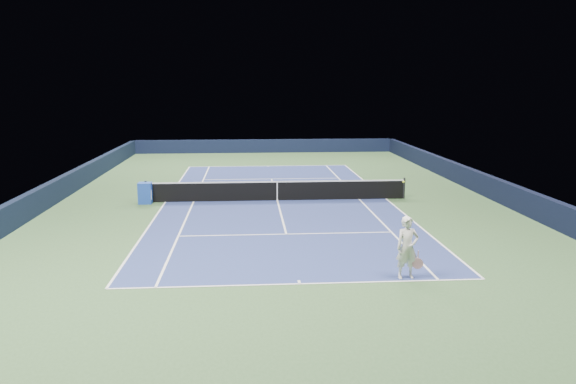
{
  "coord_description": "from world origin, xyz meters",
  "views": [
    {
      "loc": [
        -1.47,
        -27.23,
        5.69
      ],
      "look_at": [
        0.32,
        -3.0,
        1.0
      ],
      "focal_mm": 35.0,
      "sensor_mm": 36.0,
      "label": 1
    }
  ],
  "objects": [
    {
      "name": "service_line_near",
      "position": [
        0.0,
        -6.4,
        0.01
      ],
      "size": [
        8.23,
        0.08,
        0.0
      ],
      "primitive_type": "cube",
      "color": "white",
      "rests_on": "ground"
    },
    {
      "name": "service_line_far",
      "position": [
        0.0,
        6.4,
        0.01
      ],
      "size": [
        8.23,
        0.08,
        0.0
      ],
      "primitive_type": "cube",
      "color": "white",
      "rests_on": "ground"
    },
    {
      "name": "sponsor_cube",
      "position": [
        -6.4,
        -0.24,
        0.51
      ],
      "size": [
        0.65,
        0.57,
        1.02
      ],
      "color": "#1C41AB",
      "rests_on": "ground"
    },
    {
      "name": "wall_far",
      "position": [
        0.0,
        19.82,
        0.55
      ],
      "size": [
        22.0,
        0.35,
        1.1
      ],
      "primitive_type": "cube",
      "color": "black",
      "rests_on": "ground"
    },
    {
      "name": "sideline_doubles_left",
      "position": [
        -5.49,
        0.0,
        0.01
      ],
      "size": [
        0.08,
        23.77,
        0.0
      ],
      "primitive_type": "cube",
      "color": "white",
      "rests_on": "ground"
    },
    {
      "name": "tennis_net",
      "position": [
        0.0,
        0.0,
        0.5
      ],
      "size": [
        12.9,
        0.1,
        1.07
      ],
      "color": "black",
      "rests_on": "ground"
    },
    {
      "name": "center_mark_near",
      "position": [
        0.0,
        -11.73,
        0.01
      ],
      "size": [
        0.08,
        0.3,
        0.0
      ],
      "primitive_type": "cube",
      "color": "white",
      "rests_on": "ground"
    },
    {
      "name": "center_mark_far",
      "position": [
        0.0,
        11.73,
        0.01
      ],
      "size": [
        0.08,
        0.3,
        0.0
      ],
      "primitive_type": "cube",
      "color": "white",
      "rests_on": "ground"
    },
    {
      "name": "ground",
      "position": [
        0.0,
        0.0,
        0.0
      ],
      "size": [
        40.0,
        40.0,
        0.0
      ],
      "primitive_type": "plane",
      "color": "#33522D",
      "rests_on": "ground"
    },
    {
      "name": "sideline_singles_right",
      "position": [
        4.12,
        0.0,
        0.01
      ],
      "size": [
        0.08,
        23.77,
        0.0
      ],
      "primitive_type": "cube",
      "color": "white",
      "rests_on": "ground"
    },
    {
      "name": "center_service_line",
      "position": [
        0.0,
        0.0,
        0.01
      ],
      "size": [
        0.08,
        12.8,
        0.0
      ],
      "primitive_type": "cube",
      "color": "white",
      "rests_on": "ground"
    },
    {
      "name": "wall_left",
      "position": [
        -10.82,
        0.0,
        0.55
      ],
      "size": [
        0.35,
        40.0,
        1.1
      ],
      "primitive_type": "cube",
      "color": "black",
      "rests_on": "ground"
    },
    {
      "name": "tennis_player",
      "position": [
        3.22,
        -11.61,
        0.94
      ],
      "size": [
        0.85,
        1.29,
        2.77
      ],
      "color": "white",
      "rests_on": "ground"
    },
    {
      "name": "baseline_far",
      "position": [
        0.0,
        11.88,
        0.01
      ],
      "size": [
        10.97,
        0.08,
        0.0
      ],
      "primitive_type": "cube",
      "color": "white",
      "rests_on": "ground"
    },
    {
      "name": "baseline_near",
      "position": [
        0.0,
        -11.88,
        0.01
      ],
      "size": [
        10.97,
        0.08,
        0.0
      ],
      "primitive_type": "cube",
      "color": "white",
      "rests_on": "ground"
    },
    {
      "name": "sideline_singles_left",
      "position": [
        -4.12,
        0.0,
        0.01
      ],
      "size": [
        0.08,
        23.77,
        0.0
      ],
      "primitive_type": "cube",
      "color": "white",
      "rests_on": "ground"
    },
    {
      "name": "court_surface",
      "position": [
        0.0,
        0.0,
        0.0
      ],
      "size": [
        10.97,
        23.77,
        0.01
      ],
      "primitive_type": "cube",
      "color": "navy",
      "rests_on": "ground"
    },
    {
      "name": "wall_right",
      "position": [
        10.82,
        0.0,
        0.55
      ],
      "size": [
        0.35,
        40.0,
        1.1
      ],
      "primitive_type": "cube",
      "color": "black",
      "rests_on": "ground"
    },
    {
      "name": "sideline_doubles_right",
      "position": [
        5.49,
        0.0,
        0.01
      ],
      "size": [
        0.08,
        23.77,
        0.0
      ],
      "primitive_type": "cube",
      "color": "white",
      "rests_on": "ground"
    }
  ]
}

